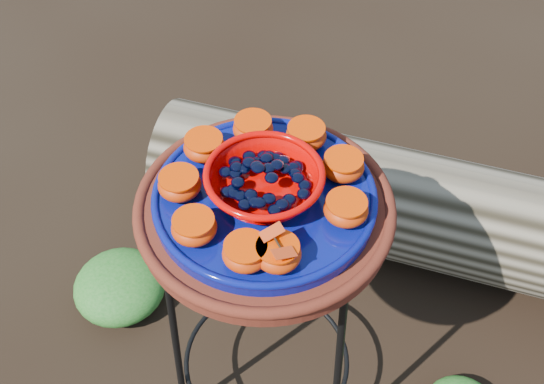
% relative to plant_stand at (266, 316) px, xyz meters
% --- Properties ---
extents(plant_stand, '(0.44, 0.44, 0.70)m').
position_rel_plant_stand_xyz_m(plant_stand, '(0.00, 0.00, 0.00)').
color(plant_stand, black).
rests_on(plant_stand, ground).
extents(terracotta_saucer, '(0.47, 0.47, 0.04)m').
position_rel_plant_stand_xyz_m(terracotta_saucer, '(0.00, 0.00, 0.37)').
color(terracotta_saucer, '#4E1C0F').
rests_on(terracotta_saucer, plant_stand).
extents(cobalt_plate, '(0.40, 0.40, 0.03)m').
position_rel_plant_stand_xyz_m(cobalt_plate, '(0.00, 0.00, 0.40)').
color(cobalt_plate, '#001060').
rests_on(cobalt_plate, terracotta_saucer).
extents(red_bowl, '(0.20, 0.20, 0.06)m').
position_rel_plant_stand_xyz_m(red_bowl, '(0.00, 0.00, 0.44)').
color(red_bowl, '#D30300').
rests_on(red_bowl, cobalt_plate).
extents(glass_gems, '(0.16, 0.16, 0.03)m').
position_rel_plant_stand_xyz_m(glass_gems, '(0.00, 0.00, 0.48)').
color(glass_gems, black).
rests_on(glass_gems, red_bowl).
extents(orange_half_0, '(0.08, 0.08, 0.04)m').
position_rel_plant_stand_xyz_m(orange_half_0, '(0.06, -0.14, 0.44)').
color(orange_half_0, '#B51F0B').
rests_on(orange_half_0, cobalt_plate).
extents(orange_half_1, '(0.08, 0.08, 0.04)m').
position_rel_plant_stand_xyz_m(orange_half_1, '(0.15, -0.02, 0.44)').
color(orange_half_1, '#B51F0B').
rests_on(orange_half_1, cobalt_plate).
extents(orange_half_2, '(0.08, 0.08, 0.04)m').
position_rel_plant_stand_xyz_m(orange_half_2, '(0.13, 0.08, 0.44)').
color(orange_half_2, '#B51F0B').
rests_on(orange_half_2, cobalt_plate).
extents(orange_half_3, '(0.08, 0.08, 0.04)m').
position_rel_plant_stand_xyz_m(orange_half_3, '(0.05, 0.14, 0.44)').
color(orange_half_3, '#B51F0B').
rests_on(orange_half_3, cobalt_plate).
extents(orange_half_4, '(0.08, 0.08, 0.04)m').
position_rel_plant_stand_xyz_m(orange_half_4, '(-0.06, 0.14, 0.44)').
color(orange_half_4, '#B51F0B').
rests_on(orange_half_4, cobalt_plate).
extents(orange_half_5, '(0.08, 0.08, 0.04)m').
position_rel_plant_stand_xyz_m(orange_half_5, '(-0.13, 0.07, 0.44)').
color(orange_half_5, '#B51F0B').
rests_on(orange_half_5, cobalt_plate).
extents(orange_half_6, '(0.08, 0.08, 0.04)m').
position_rel_plant_stand_xyz_m(orange_half_6, '(-0.15, -0.03, 0.44)').
color(orange_half_6, '#B51F0B').
rests_on(orange_half_6, cobalt_plate).
extents(orange_half_7, '(0.08, 0.08, 0.04)m').
position_rel_plant_stand_xyz_m(orange_half_7, '(-0.09, -0.12, 0.44)').
color(orange_half_7, '#B51F0B').
rests_on(orange_half_7, cobalt_plate).
extents(orange_half_8, '(0.08, 0.08, 0.04)m').
position_rel_plant_stand_xyz_m(orange_half_8, '(0.00, -0.15, 0.44)').
color(orange_half_8, '#B51F0B').
rests_on(orange_half_8, cobalt_plate).
extents(butterfly, '(0.10, 0.09, 0.01)m').
position_rel_plant_stand_xyz_m(butterfly, '(0.06, -0.14, 0.47)').
color(butterfly, red).
rests_on(butterfly, orange_half_0).
extents(driftwood_log, '(1.80, 0.62, 0.33)m').
position_rel_plant_stand_xyz_m(driftwood_log, '(0.42, 0.55, -0.18)').
color(driftwood_log, black).
rests_on(driftwood_log, ground).
extents(foliage_left, '(0.26, 0.26, 0.13)m').
position_rel_plant_stand_xyz_m(foliage_left, '(-0.47, 0.17, -0.28)').
color(foliage_left, '#165E17').
rests_on(foliage_left, ground).
extents(foliage_back, '(0.30, 0.30, 0.15)m').
position_rel_plant_stand_xyz_m(foliage_back, '(-0.21, 0.57, -0.27)').
color(foliage_back, '#165E17').
rests_on(foliage_back, ground).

